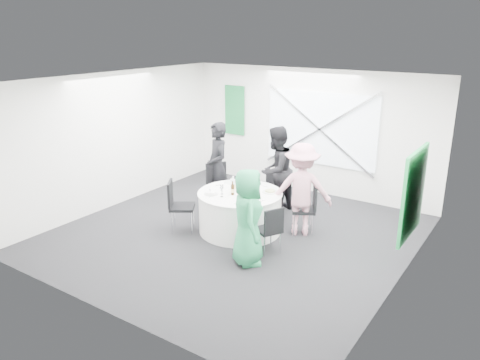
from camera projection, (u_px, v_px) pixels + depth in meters
The scene contains 47 objects.
floor at pixel (234, 234), 8.63m from camera, with size 6.00×6.00×0.00m, color black.
ceiling at pixel (233, 80), 7.76m from camera, with size 6.00×6.00×0.00m, color white.
wall_back at pixel (309, 131), 10.57m from camera, with size 6.00×6.00×0.00m, color silver.
wall_front at pixel (97, 215), 5.83m from camera, with size 6.00×6.00×0.00m, color silver.
wall_left at pixel (116, 140), 9.78m from camera, with size 6.00×6.00×0.00m, color silver.
wall_right at pixel (408, 193), 6.61m from camera, with size 6.00×6.00×0.00m, color silver.
window_panel at pixel (321, 129), 10.35m from camera, with size 2.60×0.03×1.60m, color white.
window_brace_a at pixel (320, 129), 10.31m from camera, with size 0.05×0.05×3.16m, color silver.
window_brace_b at pixel (320, 129), 10.31m from camera, with size 0.05×0.05×3.16m, color silver.
green_banner at pixel (235, 110), 11.49m from camera, with size 0.55×0.04×1.20m, color #13612C.
green_sign at pixel (413, 194), 7.18m from camera, with size 0.05×1.20×1.40m, color #18863D.
banquet_table at pixel (240, 212), 8.67m from camera, with size 1.56×1.56×0.76m.
chair_back at pixel (271, 190), 9.47m from camera, with size 0.40×0.40×0.85m.
chair_back_left at pixel (218, 184), 9.55m from camera, with size 0.64×0.63×1.01m.
chair_back_right at pixel (308, 205), 8.55m from camera, with size 0.57×0.57×0.92m.
chair_front_right at pixel (270, 227), 7.73m from camera, with size 0.52×0.52×0.84m.
chair_front_left at pixel (177, 202), 8.61m from camera, with size 0.62×0.61×0.97m.
person_man_back_left at pixel (217, 167), 9.60m from camera, with size 0.67×0.44×1.83m, color black.
person_man_back at pixel (276, 170), 9.41m from camera, with size 0.87×0.48×1.80m, color black.
person_woman_pink at pixel (301, 190), 8.41m from camera, with size 1.11×0.51×1.71m, color pink.
person_woman_green at pixel (248, 217), 7.36m from camera, with size 0.77×0.50×1.58m, color #258A54.
plate_back at pixel (252, 184), 9.00m from camera, with size 0.29×0.29×0.01m.
plate_back_left at pixel (230, 182), 9.09m from camera, with size 0.24×0.24×0.01m.
plate_back_right at pixel (270, 191), 8.56m from camera, with size 0.27×0.27×0.04m.
plate_front_right at pixel (246, 201), 8.08m from camera, with size 0.25×0.25×0.04m.
plate_front_left at pixel (211, 194), 8.47m from camera, with size 0.25×0.25×0.01m.
napkin at pixel (211, 193), 8.40m from camera, with size 0.16×0.11×0.04m, color silver.
beer_bottle_a at pixel (240, 185), 8.63m from camera, with size 0.06×0.06×0.26m.
beer_bottle_b at pixel (244, 185), 8.65m from camera, with size 0.06×0.06×0.26m.
beer_bottle_c at pixel (243, 189), 8.41m from camera, with size 0.06×0.06×0.27m.
beer_bottle_d at pixel (233, 190), 8.41m from camera, with size 0.06×0.06×0.25m.
green_water_bottle at pixel (251, 187), 8.44m from camera, with size 0.08×0.08×0.32m.
clear_water_bottle at pixel (233, 185), 8.58m from camera, with size 0.08×0.08×0.29m.
wine_glass_a at pixel (243, 192), 8.18m from camera, with size 0.07×0.07×0.17m.
wine_glass_b at pixel (256, 192), 8.22m from camera, with size 0.07×0.07×0.17m.
wine_glass_c at pixel (222, 187), 8.43m from camera, with size 0.07×0.07×0.17m.
wine_glass_d at pixel (232, 181), 8.82m from camera, with size 0.07×0.07×0.17m.
wine_glass_e at pixel (222, 190), 8.30m from camera, with size 0.07×0.07×0.17m.
wine_glass_f at pixel (243, 179), 8.89m from camera, with size 0.07×0.07×0.17m.
fork_a at pixel (210, 190), 8.68m from camera, with size 0.01×0.15×0.01m, color silver.
knife_a at pixel (210, 196), 8.36m from camera, with size 0.01×0.15×0.01m, color silver.
fork_b at pixel (265, 186), 8.87m from camera, with size 0.01×0.15×0.01m, color silver.
knife_b at pixel (246, 183), 9.09m from camera, with size 0.01×0.15×0.01m, color silver.
fork_c at pixel (238, 204), 8.00m from camera, with size 0.01×0.15×0.01m, color silver.
knife_c at pixel (260, 201), 8.12m from camera, with size 0.01×0.15×0.01m, color silver.
fork_d at pixel (237, 182), 9.10m from camera, with size 0.01×0.15×0.01m, color silver.
knife_d at pixel (219, 185), 8.94m from camera, with size 0.01×0.15×0.01m, color silver.
Camera 1 is at (4.49, -6.50, 3.62)m, focal length 35.00 mm.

